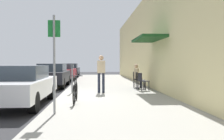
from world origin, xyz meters
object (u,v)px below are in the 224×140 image
(cafe_chair_0, at_px, (142,80))
(cafe_chair_1, at_px, (139,79))
(parked_car_1, at_px, (52,75))
(seated_patron_2, at_px, (137,75))
(cafe_chair_2, at_px, (136,78))
(pedestrian_standing, at_px, (101,71))
(street_sign, at_px, (54,56))
(parking_meter, at_px, (72,76))
(parked_car_0, at_px, (21,85))
(bicycle_0, at_px, (75,92))
(parked_car_2, at_px, (64,72))
(parked_car_3, at_px, (70,70))

(cafe_chair_0, relative_size, cafe_chair_1, 1.00)
(parked_car_1, relative_size, cafe_chair_0, 5.06)
(cafe_chair_0, height_order, seated_patron_2, seated_patron_2)
(cafe_chair_2, distance_m, pedestrian_standing, 3.12)
(street_sign, bearing_deg, cafe_chair_1, 59.99)
(cafe_chair_0, bearing_deg, seated_patron_2, 87.90)
(parked_car_1, relative_size, parking_meter, 3.33)
(parked_car_0, xyz_separation_m, bicycle_0, (1.91, -0.35, -0.24))
(street_sign, xyz_separation_m, pedestrian_standing, (1.37, 4.39, -0.52))
(street_sign, relative_size, cafe_chair_2, 2.99)
(parked_car_2, relative_size, cafe_chair_2, 5.06)
(parked_car_1, relative_size, pedestrian_standing, 2.59)
(parked_car_2, xyz_separation_m, street_sign, (1.50, -13.99, 0.91))
(parking_meter, bearing_deg, parked_car_0, -122.90)
(seated_patron_2, bearing_deg, pedestrian_standing, -132.26)
(parked_car_2, height_order, parked_car_3, parked_car_3)
(parked_car_3, height_order, cafe_chair_0, parked_car_3)
(parking_meter, bearing_deg, cafe_chair_0, 9.53)
(parked_car_1, xyz_separation_m, seated_patron_2, (4.95, -1.70, 0.07))
(street_sign, bearing_deg, seated_patron_2, 62.66)
(parked_car_1, bearing_deg, parked_car_3, 90.00)
(parked_car_3, relative_size, cafe_chair_2, 5.06)
(parked_car_3, xyz_separation_m, street_sign, (1.50, -19.45, 0.89))
(cafe_chair_0, height_order, pedestrian_standing, pedestrian_standing)
(parked_car_1, height_order, parked_car_2, parked_car_1)
(parked_car_0, height_order, cafe_chair_2, parked_car_0)
(parked_car_0, relative_size, parking_meter, 3.33)
(parked_car_1, bearing_deg, parked_car_2, 90.00)
(parked_car_0, xyz_separation_m, parked_car_1, (0.00, 6.26, 0.03))
(cafe_chair_0, relative_size, pedestrian_standing, 0.51)
(parked_car_3, height_order, parking_meter, parking_meter)
(cafe_chair_1, xyz_separation_m, pedestrian_standing, (-2.03, -1.49, 0.50))
(parked_car_1, relative_size, parked_car_2, 1.00)
(cafe_chair_1, bearing_deg, parked_car_0, -142.41)
(parking_meter, distance_m, bicycle_0, 2.80)
(parked_car_2, bearing_deg, cafe_chair_0, -61.26)
(parked_car_1, distance_m, pedestrian_standing, 4.93)
(bicycle_0, distance_m, seated_patron_2, 5.80)
(parked_car_2, height_order, pedestrian_standing, pedestrian_standing)
(parking_meter, height_order, cafe_chair_1, parking_meter)
(cafe_chair_1, bearing_deg, cafe_chair_2, 90.00)
(street_sign, relative_size, bicycle_0, 1.52)
(parked_car_3, xyz_separation_m, bicycle_0, (1.91, -17.69, -0.27))
(parked_car_1, xyz_separation_m, cafe_chair_0, (4.89, -3.31, -0.12))
(parked_car_3, bearing_deg, parked_car_0, -90.00)
(cafe_chair_1, distance_m, pedestrian_standing, 2.57)
(parked_car_0, bearing_deg, pedestrian_standing, 38.42)
(cafe_chair_1, bearing_deg, pedestrian_standing, -143.62)
(parked_car_1, distance_m, cafe_chair_1, 5.50)
(bicycle_0, height_order, pedestrian_standing, pedestrian_standing)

